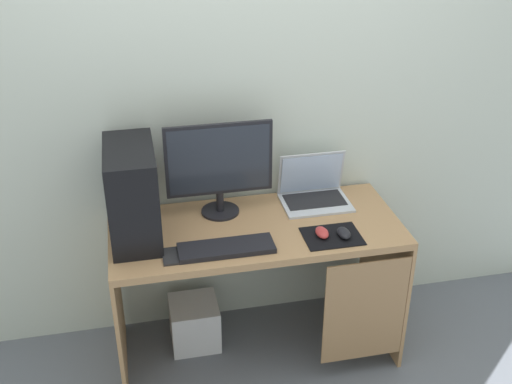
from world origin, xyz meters
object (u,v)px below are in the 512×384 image
mouse_left (322,233)px  laptop (314,192)px  monitor (219,166)px  keyboard (226,248)px  cell_phone (171,256)px  pc_tower (133,193)px  subwoofer (194,323)px  mouse_right (344,233)px

mouse_left → laptop: bearing=79.6°
monitor → mouse_left: 0.56m
laptop → keyboard: (-0.50, -0.35, -0.04)m
monitor → cell_phone: bearing=-129.4°
monitor → pc_tower: bearing=-163.9°
subwoofer → pc_tower: bearing=-164.0°
subwoofer → monitor: bearing=16.2°
laptop → mouse_right: 0.36m
mouse_left → mouse_right: same height
pc_tower → laptop: size_ratio=1.30×
mouse_right → keyboard: bearing=179.5°
pc_tower → mouse_right: size_ratio=4.49×
cell_phone → keyboard: bearing=0.7°
keyboard → cell_phone: (-0.24, -0.00, -0.01)m
subwoofer → laptop: bearing=6.4°
laptop → cell_phone: laptop is taller
pc_tower → laptop: pc_tower is taller
laptop → keyboard: laptop is taller
laptop → cell_phone: size_ratio=2.55×
laptop → mouse_left: (-0.06, -0.33, -0.03)m
laptop → mouse_right: laptop is taller
pc_tower → cell_phone: 0.33m
laptop → mouse_left: size_ratio=3.46×
pc_tower → monitor: bearing=16.1°
monitor → subwoofer: monitor is taller
pc_tower → cell_phone: pc_tower is taller
laptop → mouse_right: size_ratio=3.46×
laptop → mouse_right: (0.03, -0.35, -0.03)m
monitor → laptop: bearing=2.9°
mouse_right → subwoofer: 0.96m
pc_tower → keyboard: 0.48m
pc_tower → monitor: size_ratio=0.86×
monitor → mouse_left: (0.41, -0.31, -0.23)m
pc_tower → mouse_left: 0.86m
mouse_right → mouse_left: bearing=165.3°
pc_tower → mouse_left: (0.82, -0.19, -0.19)m
monitor → mouse_right: monitor is taller
laptop → keyboard: bearing=-145.1°
pc_tower → mouse_left: pc_tower is taller
monitor → cell_phone: size_ratio=3.85×
subwoofer → mouse_right: bearing=-23.0°
cell_phone → subwoofer: 0.69m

